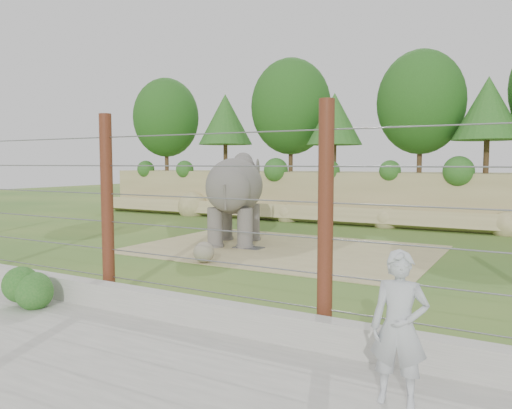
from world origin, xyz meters
The scene contains 11 objects.
ground centered at (0.00, 0.00, 0.00)m, with size 90.00×90.00×0.00m, color #356526.
back_embankment centered at (0.59, 12.68, 3.97)m, with size 30.00×5.52×8.77m.
dirt_patch centered at (0.50, 3.00, 0.01)m, with size 10.00×7.00×0.02m, color tan.
drain_grate centered at (-0.62, 2.58, 0.04)m, with size 1.00×0.60×0.03m, color #262628.
elephant centered at (-1.57, 3.19, 1.64)m, with size 1.74×4.06×3.29m, color #66615C, non-canonical shape.
stone_ball centered at (-0.47, -0.30, 0.33)m, with size 0.62×0.62×0.62m, color gray.
retaining_wall centered at (0.00, -5.00, 0.25)m, with size 26.00×0.35×0.50m, color #A1A197.
walkway centered at (0.00, -7.00, 0.01)m, with size 26.00×4.00×0.01m, color #A1A197.
barrier_fence centered at (0.00, -4.50, 2.00)m, with size 20.26×0.26×4.00m.
walkway_shrub centered at (-1.00, -5.80, 0.39)m, with size 0.76×0.76×0.76m, color #20621D.
zookeeper centered at (6.65, -6.21, 0.96)m, with size 0.69×0.45×1.90m, color #A9ADB2.
Camera 1 is at (8.04, -12.21, 2.95)m, focal length 35.00 mm.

